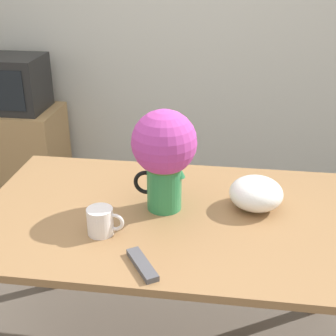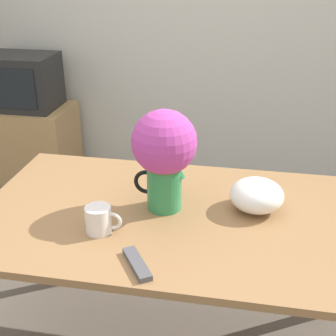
% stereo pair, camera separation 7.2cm
% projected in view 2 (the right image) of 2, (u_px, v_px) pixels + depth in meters
% --- Properties ---
extents(wall_back, '(8.00, 0.05, 2.60)m').
position_uv_depth(wall_back, '(195.00, 9.00, 3.42)').
color(wall_back, silver).
rests_on(wall_back, ground_plane).
extents(table, '(1.51, 0.92, 0.76)m').
position_uv_depth(table, '(170.00, 233.00, 1.87)').
color(table, olive).
rests_on(table, ground_plane).
extents(flower_vase, '(0.25, 0.25, 0.41)m').
position_uv_depth(flower_vase, '(164.00, 151.00, 1.77)').
color(flower_vase, '#2D844C').
rests_on(flower_vase, table).
extents(coffee_mug, '(0.13, 0.10, 0.10)m').
position_uv_depth(coffee_mug, '(99.00, 220.00, 1.69)').
color(coffee_mug, white).
rests_on(coffee_mug, table).
extents(white_bowl, '(0.21, 0.21, 0.13)m').
position_uv_depth(white_bowl, '(257.00, 195.00, 1.83)').
color(white_bowl, white).
rests_on(white_bowl, table).
extents(remote_control, '(0.13, 0.17, 0.02)m').
position_uv_depth(remote_control, '(137.00, 264.00, 1.52)').
color(remote_control, '#4C4C51').
rests_on(remote_control, table).
extents(tv_stand, '(0.69, 0.48, 0.59)m').
position_uv_depth(tv_stand, '(30.00, 142.00, 3.74)').
color(tv_stand, tan).
rests_on(tv_stand, ground_plane).
extents(tv_set, '(0.52, 0.40, 0.40)m').
position_uv_depth(tv_set, '(21.00, 81.00, 3.53)').
color(tv_set, black).
rests_on(tv_set, tv_stand).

